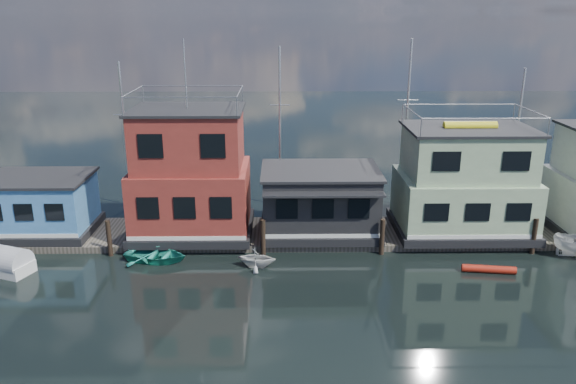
{
  "coord_description": "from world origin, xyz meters",
  "views": [
    {
      "loc": [
        -2.94,
        -21.27,
        13.77
      ],
      "look_at": [
        -2.5,
        12.0,
        3.0
      ],
      "focal_mm": 35.0,
      "sensor_mm": 36.0,
      "label": 1
    }
  ],
  "objects_px": {
    "houseboat_green": "(464,183)",
    "red_kayak": "(489,269)",
    "houseboat_dark": "(320,201)",
    "houseboat_blue": "(40,205)",
    "dinghy_white": "(257,258)",
    "houseboat_red": "(191,175)",
    "dinghy_teal": "(156,255)"
  },
  "relations": [
    {
      "from": "houseboat_green",
      "to": "red_kayak",
      "type": "relative_size",
      "value": 2.91
    },
    {
      "from": "red_kayak",
      "to": "houseboat_dark",
      "type": "bearing_deg",
      "value": 157.6
    },
    {
      "from": "houseboat_blue",
      "to": "dinghy_white",
      "type": "distance_m",
      "value": 14.48
    },
    {
      "from": "houseboat_red",
      "to": "houseboat_green",
      "type": "distance_m",
      "value": 17.01
    },
    {
      "from": "houseboat_blue",
      "to": "houseboat_dark",
      "type": "xyz_separation_m",
      "value": [
        17.5,
        -0.02,
        0.21
      ]
    },
    {
      "from": "houseboat_blue",
      "to": "houseboat_green",
      "type": "bearing_deg",
      "value": 0.0
    },
    {
      "from": "houseboat_red",
      "to": "red_kayak",
      "type": "bearing_deg",
      "value": -17.45
    },
    {
      "from": "houseboat_green",
      "to": "dinghy_white",
      "type": "height_order",
      "value": "houseboat_green"
    },
    {
      "from": "dinghy_white",
      "to": "dinghy_teal",
      "type": "xyz_separation_m",
      "value": [
        -5.84,
        0.89,
        -0.19
      ]
    },
    {
      "from": "dinghy_white",
      "to": "dinghy_teal",
      "type": "bearing_deg",
      "value": 91.23
    },
    {
      "from": "houseboat_green",
      "to": "dinghy_white",
      "type": "relative_size",
      "value": 3.9
    },
    {
      "from": "houseboat_dark",
      "to": "dinghy_white",
      "type": "bearing_deg",
      "value": -130.76
    },
    {
      "from": "houseboat_dark",
      "to": "dinghy_teal",
      "type": "distance_m",
      "value": 10.5
    },
    {
      "from": "houseboat_green",
      "to": "houseboat_red",
      "type": "bearing_deg",
      "value": -180.0
    },
    {
      "from": "houseboat_green",
      "to": "dinghy_teal",
      "type": "bearing_deg",
      "value": -169.17
    },
    {
      "from": "houseboat_dark",
      "to": "red_kayak",
      "type": "distance_m",
      "value": 10.68
    },
    {
      "from": "houseboat_green",
      "to": "dinghy_teal",
      "type": "height_order",
      "value": "houseboat_green"
    },
    {
      "from": "houseboat_dark",
      "to": "dinghy_teal",
      "type": "relative_size",
      "value": 2.04
    },
    {
      "from": "houseboat_blue",
      "to": "houseboat_red",
      "type": "height_order",
      "value": "houseboat_red"
    },
    {
      "from": "houseboat_blue",
      "to": "dinghy_white",
      "type": "xyz_separation_m",
      "value": [
        13.68,
        -4.45,
        -1.64
      ]
    },
    {
      "from": "houseboat_dark",
      "to": "houseboat_green",
      "type": "bearing_deg",
      "value": 0.12
    },
    {
      "from": "red_kayak",
      "to": "houseboat_red",
      "type": "bearing_deg",
      "value": 170.76
    },
    {
      "from": "houseboat_blue",
      "to": "red_kayak",
      "type": "relative_size",
      "value": 2.22
    },
    {
      "from": "red_kayak",
      "to": "dinghy_teal",
      "type": "bearing_deg",
      "value": -177.22
    },
    {
      "from": "houseboat_green",
      "to": "dinghy_teal",
      "type": "xyz_separation_m",
      "value": [
        -18.67,
        -3.57,
        -3.17
      ]
    },
    {
      "from": "red_kayak",
      "to": "houseboat_green",
      "type": "bearing_deg",
      "value": 98.18
    },
    {
      "from": "houseboat_dark",
      "to": "dinghy_teal",
      "type": "xyz_separation_m",
      "value": [
        -9.67,
        -3.55,
        -2.04
      ]
    },
    {
      "from": "red_kayak",
      "to": "dinghy_teal",
      "type": "relative_size",
      "value": 0.79
    },
    {
      "from": "red_kayak",
      "to": "dinghy_teal",
      "type": "xyz_separation_m",
      "value": [
        -18.66,
        1.77,
        0.16
      ]
    },
    {
      "from": "houseboat_blue",
      "to": "houseboat_dark",
      "type": "distance_m",
      "value": 17.5
    },
    {
      "from": "houseboat_red",
      "to": "dinghy_white",
      "type": "height_order",
      "value": "houseboat_red"
    },
    {
      "from": "houseboat_blue",
      "to": "red_kayak",
      "type": "height_order",
      "value": "houseboat_blue"
    }
  ]
}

